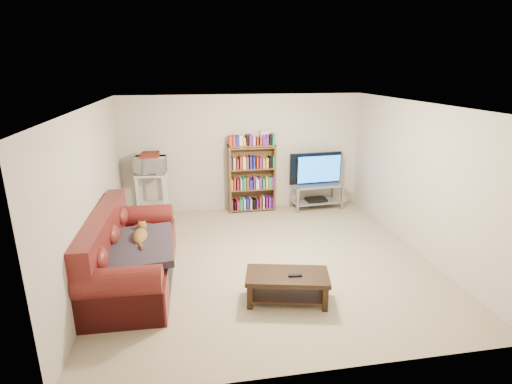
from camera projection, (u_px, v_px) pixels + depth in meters
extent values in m
plane|color=tan|center=(266.00, 259.00, 6.34)|extent=(5.00, 5.00, 0.00)
plane|color=white|center=(268.00, 105.00, 5.62)|extent=(5.00, 5.00, 0.00)
plane|color=beige|center=(244.00, 153.00, 8.33)|extent=(5.00, 0.00, 5.00)
plane|color=beige|center=(321.00, 264.00, 3.63)|extent=(5.00, 0.00, 5.00)
plane|color=beige|center=(92.00, 195.00, 5.57)|extent=(0.00, 5.00, 5.00)
plane|color=beige|center=(420.00, 179.00, 6.39)|extent=(0.00, 5.00, 5.00)
cube|color=maroon|center=(135.00, 265.00, 5.65)|extent=(1.09, 2.41, 0.46)
cube|color=maroon|center=(104.00, 248.00, 5.51)|extent=(0.32, 2.39, 1.00)
cube|color=maroon|center=(121.00, 304.00, 4.62)|extent=(0.98, 0.26, 0.58)
cube|color=maroon|center=(144.00, 232.00, 6.65)|extent=(0.98, 0.26, 0.58)
cube|color=#2E2833|center=(138.00, 247.00, 5.41)|extent=(0.99, 1.24, 0.20)
cube|color=black|center=(287.00, 276.00, 5.11)|extent=(1.15, 0.75, 0.06)
cube|color=black|center=(287.00, 294.00, 5.18)|extent=(1.03, 0.67, 0.03)
cube|color=black|center=(250.00, 297.00, 4.99)|extent=(0.08, 0.08, 0.32)
cube|color=black|center=(325.00, 299.00, 4.95)|extent=(0.08, 0.08, 0.32)
cube|color=black|center=(252.00, 280.00, 5.38)|extent=(0.08, 0.08, 0.32)
cube|color=black|center=(322.00, 282.00, 5.34)|extent=(0.08, 0.08, 0.32)
cube|color=black|center=(295.00, 275.00, 5.05)|extent=(0.18, 0.06, 0.02)
cube|color=#999EA3|center=(317.00, 185.00, 8.49)|extent=(1.10, 0.56, 0.03)
cube|color=#999EA3|center=(316.00, 201.00, 8.61)|extent=(1.05, 0.54, 0.02)
cube|color=gray|center=(298.00, 201.00, 8.26)|extent=(0.05, 0.05, 0.53)
cube|color=gray|center=(342.00, 197.00, 8.49)|extent=(0.05, 0.05, 0.53)
cube|color=gray|center=(291.00, 195.00, 8.65)|extent=(0.05, 0.05, 0.53)
cube|color=gray|center=(334.00, 192.00, 8.88)|extent=(0.05, 0.05, 0.53)
imported|color=black|center=(318.00, 169.00, 8.39)|extent=(1.16, 0.24, 0.66)
cube|color=black|center=(316.00, 200.00, 8.59)|extent=(0.45, 0.33, 0.06)
cube|color=brown|center=(229.00, 179.00, 8.23)|extent=(0.05, 0.31, 1.41)
cube|color=brown|center=(274.00, 177.00, 8.40)|extent=(0.05, 0.31, 1.41)
cube|color=brown|center=(252.00, 145.00, 8.11)|extent=(0.98, 0.32, 0.03)
cube|color=maroon|center=(241.00, 143.00, 8.05)|extent=(0.29, 0.22, 0.08)
cube|color=silver|center=(151.00, 174.00, 7.76)|extent=(0.62, 0.47, 0.04)
cube|color=silver|center=(154.00, 205.00, 7.94)|extent=(0.56, 0.42, 0.03)
cube|color=silver|center=(138.00, 200.00, 7.71)|extent=(0.05, 0.05, 0.91)
cube|color=silver|center=(165.00, 200.00, 7.76)|extent=(0.05, 0.05, 0.91)
cube|color=silver|center=(141.00, 195.00, 8.04)|extent=(0.05, 0.05, 0.91)
cube|color=silver|center=(167.00, 194.00, 8.09)|extent=(0.05, 0.05, 0.91)
imported|color=silver|center=(150.00, 165.00, 7.70)|extent=(0.61, 0.43, 0.32)
cube|color=maroon|center=(150.00, 156.00, 7.65)|extent=(0.36, 0.32, 0.05)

